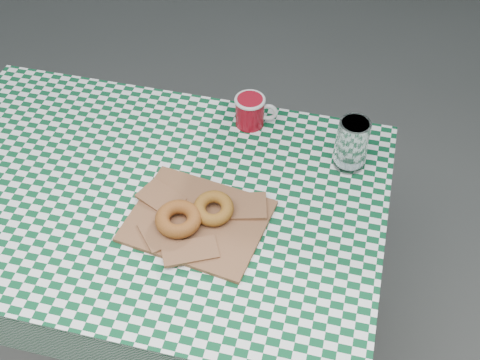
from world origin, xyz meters
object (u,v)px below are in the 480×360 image
paper_bag (197,220)px  drinking_glass (352,144)px  coffee_mug (250,111)px  table (161,282)px

paper_bag → drinking_glass: bearing=43.8°
paper_bag → coffee_mug: (0.02, 0.36, 0.03)m
table → paper_bag: 0.42m
paper_bag → drinking_glass: drinking_glass is taller
table → paper_bag: paper_bag is taller
paper_bag → drinking_glass: (0.30, 0.29, 0.06)m
table → drinking_glass: drinking_glass is taller
paper_bag → coffee_mug: 0.36m
paper_bag → coffee_mug: bearing=86.9°
table → coffee_mug: coffee_mug is taller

